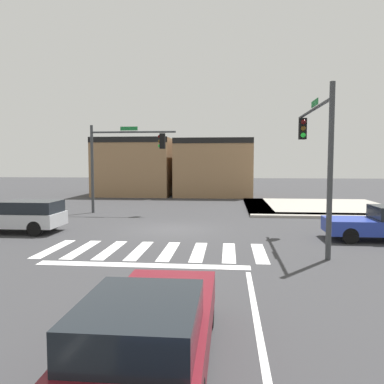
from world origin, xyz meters
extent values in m
plane|color=#353538|center=(0.00, 0.00, 0.00)|extent=(120.00, 120.00, 0.00)
cube|color=silver|center=(-3.83, -4.50, 0.00)|extent=(0.46, 3.09, 0.01)
cube|color=silver|center=(-2.73, -4.50, 0.00)|extent=(0.46, 3.09, 0.01)
cube|color=silver|center=(-1.64, -4.50, 0.00)|extent=(0.46, 3.09, 0.01)
cube|color=silver|center=(-0.55, -4.50, 0.00)|extent=(0.46, 3.09, 0.01)
cube|color=silver|center=(0.55, -4.50, 0.00)|extent=(0.46, 3.09, 0.01)
cube|color=silver|center=(1.64, -4.50, 0.00)|extent=(0.46, 3.09, 0.01)
cube|color=silver|center=(2.73, -4.50, 0.00)|extent=(0.46, 3.09, 0.01)
cube|color=silver|center=(3.83, -4.50, 0.00)|extent=(0.46, 3.09, 0.01)
cube|color=white|center=(0.00, -6.50, 0.00)|extent=(6.80, 0.50, 0.01)
cube|color=white|center=(0.00, -9.50, 0.00)|extent=(0.16, 2.00, 0.01)
cylinder|color=yellow|center=(1.29, -9.49, 0.00)|extent=(0.96, 0.96, 0.01)
cylinder|color=white|center=(1.07, -9.49, 0.01)|extent=(0.15, 0.15, 0.00)
cylinder|color=white|center=(1.51, -9.49, 0.01)|extent=(0.15, 0.15, 0.00)
cube|color=white|center=(1.29, -9.49, 0.01)|extent=(0.43, 0.04, 0.00)
cube|color=#9E998E|center=(9.00, 5.20, 0.07)|extent=(10.00, 1.60, 0.15)
cube|color=#9E998E|center=(4.80, 10.00, 0.07)|extent=(1.60, 10.00, 0.15)
cube|color=#9E998E|center=(9.00, 10.00, 0.07)|extent=(10.00, 10.00, 0.15)
cube|color=#93704C|center=(-6.41, 19.29, 2.76)|extent=(7.17, 6.58, 5.52)
cube|color=black|center=(-6.41, 16.20, 5.27)|extent=(7.17, 0.50, 0.50)
cube|color=#93704C|center=(1.29, 19.28, 2.70)|extent=(7.18, 6.55, 5.40)
cube|color=black|center=(1.29, 16.20, 5.15)|extent=(7.18, 0.50, 0.50)
cylinder|color=#383A3D|center=(6.02, -5.23, 2.93)|extent=(0.18, 0.18, 5.85)
cylinder|color=#383A3D|center=(6.02, -2.34, 5.33)|extent=(0.12, 5.78, 0.12)
cube|color=black|center=(6.02, -0.23, 4.75)|extent=(0.32, 0.32, 0.95)
sphere|color=#470A0A|center=(6.02, -0.40, 5.05)|extent=(0.22, 0.22, 0.22)
sphere|color=#4C330C|center=(6.02, -0.40, 4.75)|extent=(0.22, 0.22, 0.22)
sphere|color=#1ED833|center=(6.02, -0.40, 4.46)|extent=(0.22, 0.22, 0.22)
cube|color=#197233|center=(6.02, -2.63, 5.55)|extent=(0.03, 1.10, 0.24)
cylinder|color=#383A3D|center=(-5.95, 5.70, 2.78)|extent=(0.18, 0.18, 5.57)
cylinder|color=#383A3D|center=(-3.26, 5.70, 5.12)|extent=(5.37, 0.12, 0.12)
cube|color=black|center=(-1.42, 5.70, 4.54)|extent=(0.32, 0.32, 0.95)
sphere|color=#470A0A|center=(-1.59, 5.70, 4.84)|extent=(0.22, 0.22, 0.22)
sphere|color=#4C330C|center=(-1.59, 5.70, 4.54)|extent=(0.22, 0.22, 0.22)
sphere|color=#1ED833|center=(-1.59, 5.70, 4.25)|extent=(0.22, 0.22, 0.22)
cube|color=#197233|center=(-3.53, 5.70, 5.34)|extent=(1.10, 0.03, 0.24)
cube|color=maroon|center=(1.54, -12.39, 0.60)|extent=(1.77, 4.51, 0.61)
cube|color=black|center=(1.54, -13.47, 1.17)|extent=(1.55, 2.04, 0.53)
cylinder|color=black|center=(0.77, -10.85, 0.33)|extent=(0.22, 0.66, 0.66)
cylinder|color=black|center=(2.32, -10.85, 0.33)|extent=(0.22, 0.66, 0.66)
cube|color=#23389E|center=(9.10, -1.70, 0.59)|extent=(4.58, 1.90, 0.60)
cylinder|color=black|center=(7.54, -2.54, 0.32)|extent=(0.64, 0.22, 0.64)
cylinder|color=black|center=(7.54, -0.87, 0.32)|extent=(0.64, 0.22, 0.64)
cube|color=#B7BABF|center=(-7.33, -1.36, 0.61)|extent=(4.64, 1.93, 0.62)
cube|color=black|center=(-6.28, -1.36, 1.20)|extent=(2.39, 1.70, 0.55)
cylinder|color=black|center=(-5.75, -2.22, 0.34)|extent=(0.67, 0.22, 0.67)
cylinder|color=black|center=(-5.75, -0.51, 0.34)|extent=(0.67, 0.22, 0.67)
camera|label=1|loc=(2.70, -18.35, 3.26)|focal=36.37mm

